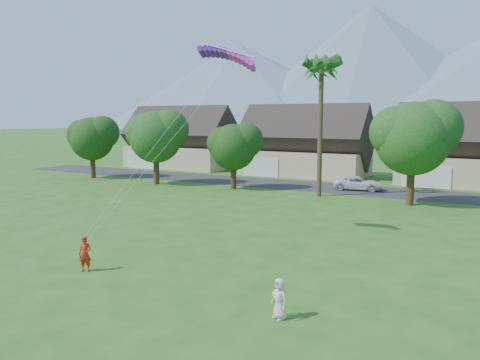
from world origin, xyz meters
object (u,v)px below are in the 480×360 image
Objects in this scene: kite_flyer at (85,254)px; parked_car at (358,183)px; watcher at (279,299)px; parafoil_kite at (228,54)px.

parked_car is (4.61, 30.91, -0.16)m from kite_flyer.
watcher is at bearing -26.65° from kite_flyer.
parafoil_kite is (-1.89, -22.28, 10.06)m from parked_car.
watcher is at bearing -65.88° from parafoil_kite.
watcher reaches higher than parked_car.
kite_flyer is 0.35× the size of parked_car.
parked_car is 1.35× the size of parafoil_kite.
parafoil_kite is at bearing 47.81° from kite_flyer.
watcher is at bearing -179.27° from parked_car.
parked_car is 24.52m from parafoil_kite.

